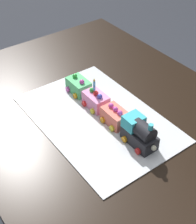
# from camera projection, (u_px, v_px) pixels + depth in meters

# --- Properties ---
(ground_plane) EXTENTS (8.00, 8.00, 0.00)m
(ground_plane) POSITION_uv_depth(u_px,v_px,m) (104.00, 223.00, 1.72)
(ground_plane) COLOR #2D3038
(dining_table) EXTENTS (1.40, 1.00, 0.74)m
(dining_table) POSITION_uv_depth(u_px,v_px,m) (106.00, 135.00, 1.32)
(dining_table) COLOR black
(dining_table) RESTS_ON ground
(cake_board) EXTENTS (0.60, 0.40, 0.00)m
(cake_board) POSITION_uv_depth(u_px,v_px,m) (98.00, 119.00, 1.23)
(cake_board) COLOR silver
(cake_board) RESTS_ON dining_table
(cake_locomotive) EXTENTS (0.14, 0.08, 0.12)m
(cake_locomotive) POSITION_uv_depth(u_px,v_px,m) (140.00, 133.00, 1.10)
(cake_locomotive) COLOR #232328
(cake_locomotive) RESTS_ON cake_board
(cake_car_gondola_coral) EXTENTS (0.10, 0.08, 0.07)m
(cake_car_gondola_coral) POSITION_uv_depth(u_px,v_px,m) (115.00, 116.00, 1.19)
(cake_car_gondola_coral) COLOR #F27260
(cake_car_gondola_coral) RESTS_ON cake_board
(cake_car_hopper_bubblegum) EXTENTS (0.10, 0.08, 0.07)m
(cake_car_hopper_bubblegum) POSITION_uv_depth(u_px,v_px,m) (96.00, 100.00, 1.26)
(cake_car_hopper_bubblegum) COLOR pink
(cake_car_hopper_bubblegum) RESTS_ON cake_board
(cake_car_tanker_mint_green) EXTENTS (0.10, 0.08, 0.07)m
(cake_car_tanker_mint_green) POSITION_uv_depth(u_px,v_px,m) (79.00, 86.00, 1.34)
(cake_car_tanker_mint_green) COLOR #59CC7A
(cake_car_tanker_mint_green) RESTS_ON cake_board
(birthday_candle) EXTENTS (0.01, 0.01, 0.05)m
(birthday_candle) POSITION_uv_depth(u_px,v_px,m) (94.00, 84.00, 1.23)
(birthday_candle) COLOR #4CA5E5
(birthday_candle) RESTS_ON cake_car_hopper_bubblegum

